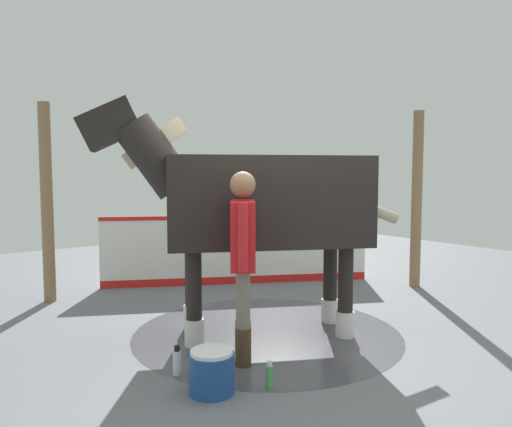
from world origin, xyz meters
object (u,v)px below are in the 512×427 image
Objects in this scene: wash_bucket at (212,371)px; bottle_shampoo at (177,361)px; handler at (243,251)px; bottle_spray at (270,376)px; horse at (257,203)px.

bottle_shampoo is at bearing -172.11° from wash_bucket.
handler is 7.75× the size of bottle_spray.
wash_bucket reaches higher than bottle_spray.
horse is 12.34× the size of bottle_shampoo.
handler reaches higher than bottle_shampoo.
bottle_shampoo is 1.13× the size of bottle_spray.
bottle_shampoo reaches higher than bottle_spray.
wash_bucket is at bearing -116.82° from bottle_spray.
wash_bucket is at bearing -111.16° from handler.
wash_bucket is (0.39, -0.58, -0.87)m from handler.
horse is 0.89m from handler.
bottle_shampoo is (0.47, -1.21, -1.33)m from horse.
horse reaches higher than handler.
handler is (0.55, -0.56, -0.41)m from horse.
handler reaches higher than wash_bucket.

